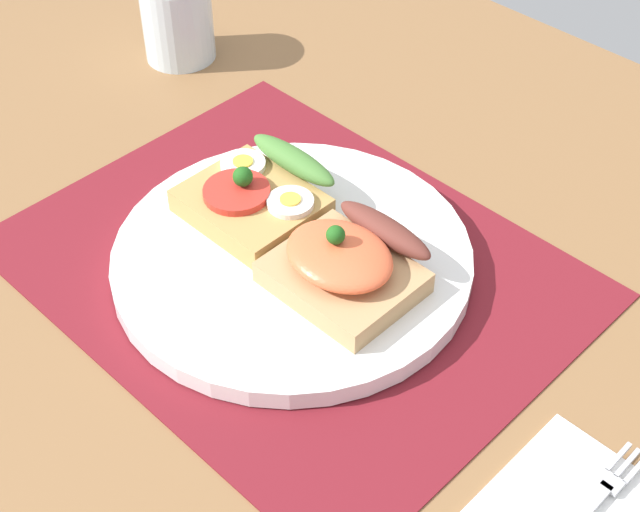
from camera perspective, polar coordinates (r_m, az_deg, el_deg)
The scene contains 6 objects.
ground_plane at distance 74.53cm, azimuth -1.65°, elevation -1.66°, with size 120.00×90.00×3.20cm, color brown.
placemat at distance 73.30cm, azimuth -1.67°, elevation -0.69°, with size 41.60×32.60×0.30cm, color maroon.
plate at distance 72.66cm, azimuth -1.69°, elevation -0.17°, with size 27.64×27.64×1.56cm, color white.
sandwich_egg_tomato at distance 74.90cm, azimuth -3.81°, elevation 3.64°, with size 10.21×10.04×4.22cm.
sandwich_salmon at distance 68.43cm, azimuth 1.56°, elevation -0.48°, with size 10.25×9.95×5.27cm.
drinking_glass at distance 97.05cm, azimuth -8.58°, elevation 13.87°, with size 7.01×7.01×8.06cm, color silver.
Camera 1 is at (38.43, -36.02, 51.13)cm, focal length 53.14 mm.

